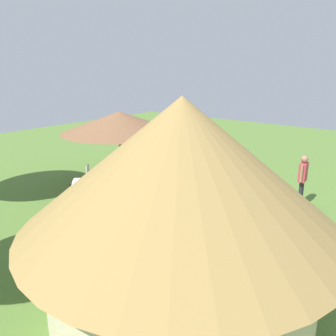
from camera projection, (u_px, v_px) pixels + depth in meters
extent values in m
plane|color=#547832|center=(195.00, 198.00, 12.56)|extent=(36.00, 36.00, 0.00)
cylinder|color=beige|center=(180.00, 272.00, 6.34)|extent=(4.67, 4.67, 1.85)
cone|color=olive|center=(181.00, 164.00, 5.77)|extent=(5.52, 5.52, 2.24)
cylinder|color=#513823|center=(121.00, 161.00, 13.30)|extent=(0.10, 0.10, 2.19)
cone|color=brown|center=(119.00, 122.00, 12.89)|extent=(4.33, 4.33, 0.77)
cube|color=silver|center=(121.00, 170.00, 13.40)|extent=(1.42, 1.03, 0.04)
cylinder|color=silver|center=(123.00, 185.00, 12.86)|extent=(0.06, 0.06, 0.70)
cylinder|color=silver|center=(106.00, 177.00, 13.71)|extent=(0.06, 0.06, 0.70)
cylinder|color=silver|center=(138.00, 181.00, 13.30)|extent=(0.06, 0.06, 0.70)
cylinder|color=silver|center=(121.00, 174.00, 14.15)|extent=(0.06, 0.06, 0.70)
cube|color=white|center=(131.00, 169.00, 14.50)|extent=(0.58, 0.57, 0.04)
cube|color=white|center=(132.00, 162.00, 14.62)|extent=(0.42, 0.22, 0.45)
cylinder|color=white|center=(134.00, 176.00, 14.35)|extent=(0.04, 0.04, 0.45)
cylinder|color=white|center=(125.00, 175.00, 14.44)|extent=(0.04, 0.04, 0.45)
cylinder|color=white|center=(137.00, 173.00, 14.69)|extent=(0.04, 0.04, 0.45)
cylinder|color=white|center=(128.00, 172.00, 14.78)|extent=(0.04, 0.04, 0.45)
cube|color=white|center=(93.00, 177.00, 13.44)|extent=(0.60, 0.61, 0.04)
cube|color=white|center=(88.00, 171.00, 13.38)|extent=(0.32, 0.36, 0.45)
cylinder|color=white|center=(99.00, 181.00, 13.69)|extent=(0.04, 0.04, 0.45)
cylinder|color=white|center=(97.00, 184.00, 13.33)|extent=(0.04, 0.04, 0.45)
cylinder|color=white|center=(90.00, 181.00, 13.68)|extent=(0.04, 0.04, 0.45)
cylinder|color=white|center=(88.00, 184.00, 13.32)|extent=(0.04, 0.04, 0.45)
cube|color=silver|center=(113.00, 186.00, 12.43)|extent=(0.59, 0.59, 0.04)
cube|color=silver|center=(111.00, 181.00, 12.18)|extent=(0.40, 0.26, 0.45)
cylinder|color=silver|center=(110.00, 190.00, 12.69)|extent=(0.04, 0.04, 0.45)
cylinder|color=silver|center=(120.00, 190.00, 12.64)|extent=(0.04, 0.04, 0.45)
cylinder|color=silver|center=(107.00, 193.00, 12.34)|extent=(0.04, 0.04, 0.45)
cylinder|color=silver|center=(117.00, 194.00, 12.29)|extent=(0.04, 0.04, 0.45)
cube|color=silver|center=(150.00, 177.00, 13.46)|extent=(0.60, 0.60, 0.04)
cube|color=silver|center=(155.00, 171.00, 13.39)|extent=(0.30, 0.37, 0.45)
cylinder|color=silver|center=(145.00, 184.00, 13.34)|extent=(0.04, 0.04, 0.45)
cylinder|color=silver|center=(146.00, 181.00, 13.70)|extent=(0.04, 0.04, 0.45)
cylinder|color=silver|center=(154.00, 184.00, 13.33)|extent=(0.04, 0.04, 0.45)
cylinder|color=silver|center=(155.00, 181.00, 13.70)|extent=(0.04, 0.04, 0.45)
cylinder|color=black|center=(141.00, 166.00, 15.09)|extent=(0.12, 0.12, 0.83)
cylinder|color=black|center=(139.00, 165.00, 15.22)|extent=(0.12, 0.12, 0.83)
cube|color=#B13634|center=(140.00, 150.00, 14.96)|extent=(0.49, 0.39, 0.59)
cylinder|color=#9F7159|center=(142.00, 150.00, 14.73)|extent=(0.09, 0.09, 0.55)
cylinder|color=#9F7159|center=(138.00, 148.00, 15.17)|extent=(0.09, 0.09, 0.55)
sphere|color=#9F7159|center=(139.00, 140.00, 14.84)|extent=(0.22, 0.22, 0.22)
cylinder|color=black|center=(171.00, 181.00, 13.13)|extent=(0.11, 0.11, 0.79)
cylinder|color=black|center=(173.00, 182.00, 13.01)|extent=(0.11, 0.11, 0.79)
cube|color=#B9423F|center=(172.00, 164.00, 12.88)|extent=(0.47, 0.37, 0.56)
cylinder|color=#D7B78C|center=(169.00, 162.00, 13.09)|extent=(0.08, 0.08, 0.53)
cylinder|color=#D7B78C|center=(175.00, 165.00, 12.66)|extent=(0.08, 0.08, 0.53)
sphere|color=#D7B78C|center=(172.00, 154.00, 12.77)|extent=(0.21, 0.21, 0.21)
cylinder|color=#24242B|center=(300.00, 194.00, 11.67)|extent=(0.13, 0.13, 0.87)
cylinder|color=#24242B|center=(301.00, 193.00, 11.79)|extent=(0.13, 0.13, 0.87)
cube|color=#B53845|center=(303.00, 172.00, 11.52)|extent=(0.27, 0.49, 0.62)
cylinder|color=#9C6B4F|center=(301.00, 174.00, 11.30)|extent=(0.09, 0.09, 0.58)
cylinder|color=#9C6B4F|center=(305.00, 170.00, 11.74)|extent=(0.09, 0.09, 0.58)
sphere|color=#9C6B4F|center=(305.00, 159.00, 11.40)|extent=(0.24, 0.24, 0.24)
cube|color=#3174B8|center=(183.00, 212.00, 10.79)|extent=(0.59, 0.56, 0.03)
cube|color=white|center=(191.00, 207.00, 10.57)|extent=(0.57, 0.56, 0.33)
cube|color=beige|center=(180.00, 218.00, 10.58)|extent=(0.61, 0.09, 0.22)
cube|color=beige|center=(189.00, 212.00, 10.99)|extent=(0.61, 0.09, 0.22)
cylinder|color=silver|center=(227.00, 168.00, 12.42)|extent=(1.60, 1.01, 0.70)
cylinder|color=black|center=(221.00, 166.00, 12.64)|extent=(0.24, 0.71, 0.71)
cylinder|color=black|center=(233.00, 169.00, 12.22)|extent=(0.24, 0.71, 0.71)
cylinder|color=silver|center=(243.00, 167.00, 11.81)|extent=(0.60, 0.43, 0.51)
cube|color=silver|center=(250.00, 165.00, 11.56)|extent=(0.43, 0.27, 0.20)
cube|color=black|center=(255.00, 167.00, 11.43)|extent=(0.14, 0.14, 0.12)
cube|color=black|center=(244.00, 162.00, 11.76)|extent=(0.37, 0.12, 0.28)
cylinder|color=silver|center=(242.00, 188.00, 12.29)|extent=(0.11, 0.11, 0.81)
cylinder|color=black|center=(241.00, 198.00, 12.40)|extent=(0.13, 0.13, 0.06)
cylinder|color=silver|center=(234.00, 191.00, 12.07)|extent=(0.11, 0.11, 0.81)
cylinder|color=black|center=(234.00, 201.00, 12.17)|extent=(0.13, 0.13, 0.06)
cylinder|color=silver|center=(218.00, 181.00, 13.14)|extent=(0.11, 0.11, 0.81)
cylinder|color=black|center=(218.00, 190.00, 13.25)|extent=(0.13, 0.13, 0.06)
cylinder|color=silver|center=(211.00, 183.00, 12.92)|extent=(0.11, 0.11, 0.81)
cylinder|color=black|center=(211.00, 192.00, 13.02)|extent=(0.13, 0.13, 0.06)
cylinder|color=black|center=(211.00, 166.00, 13.04)|extent=(0.24, 0.10, 0.53)
cylinder|color=silver|center=(181.00, 152.00, 14.83)|extent=(1.80, 1.01, 0.71)
cylinder|color=black|center=(188.00, 152.00, 14.67)|extent=(0.21, 0.73, 0.72)
cylinder|color=black|center=(174.00, 151.00, 14.96)|extent=(0.21, 0.73, 0.72)
cylinder|color=silver|center=(163.00, 145.00, 15.16)|extent=(0.60, 0.41, 0.52)
cube|color=silver|center=(157.00, 141.00, 15.24)|extent=(0.43, 0.25, 0.20)
cube|color=black|center=(154.00, 141.00, 15.33)|extent=(0.14, 0.14, 0.12)
cube|color=black|center=(163.00, 141.00, 15.11)|extent=(0.37, 0.11, 0.28)
cylinder|color=silver|center=(165.00, 166.00, 15.14)|extent=(0.11, 0.11, 0.80)
cylinder|color=black|center=(165.00, 174.00, 15.24)|extent=(0.13, 0.13, 0.06)
cylinder|color=silver|center=(169.00, 164.00, 15.47)|extent=(0.11, 0.11, 0.80)
cylinder|color=black|center=(169.00, 172.00, 15.57)|extent=(0.13, 0.13, 0.06)
cylinder|color=silver|center=(192.00, 170.00, 14.55)|extent=(0.11, 0.11, 0.80)
cylinder|color=black|center=(192.00, 178.00, 14.66)|extent=(0.13, 0.13, 0.06)
cylinder|color=silver|center=(196.00, 167.00, 14.89)|extent=(0.11, 0.11, 0.80)
cylinder|color=black|center=(196.00, 176.00, 14.99)|extent=(0.13, 0.13, 0.06)
cylinder|color=black|center=(200.00, 156.00, 14.45)|extent=(0.24, 0.09, 0.53)
cylinder|color=silver|center=(102.00, 189.00, 10.50)|extent=(1.74, 1.53, 0.67)
cylinder|color=black|center=(91.00, 189.00, 10.51)|extent=(0.47, 0.60, 0.69)
cylinder|color=black|center=(112.00, 189.00, 10.49)|extent=(0.47, 0.60, 0.69)
cylinder|color=silver|center=(129.00, 184.00, 10.42)|extent=(0.62, 0.56, 0.51)
cube|color=silver|center=(139.00, 179.00, 10.36)|extent=(0.43, 0.38, 0.20)
cube|color=black|center=(145.00, 180.00, 10.36)|extent=(0.17, 0.17, 0.12)
cube|color=black|center=(129.00, 178.00, 10.36)|extent=(0.32, 0.25, 0.28)
cylinder|color=silver|center=(125.00, 206.00, 10.82)|extent=(0.11, 0.11, 0.73)
cylinder|color=black|center=(125.00, 216.00, 10.92)|extent=(0.13, 0.13, 0.06)
cylinder|color=silver|center=(123.00, 211.00, 10.47)|extent=(0.11, 0.11, 0.73)
cylinder|color=black|center=(123.00, 221.00, 10.56)|extent=(0.13, 0.13, 0.06)
cylinder|color=silver|center=(84.00, 206.00, 10.87)|extent=(0.11, 0.11, 0.73)
cylinder|color=black|center=(85.00, 215.00, 10.97)|extent=(0.13, 0.13, 0.06)
cylinder|color=silver|center=(81.00, 210.00, 10.52)|extent=(0.11, 0.11, 0.73)
cylinder|color=black|center=(82.00, 220.00, 10.61)|extent=(0.13, 0.13, 0.06)
cylinder|color=black|center=(73.00, 192.00, 10.56)|extent=(0.22, 0.18, 0.53)
cube|color=#A8514C|center=(176.00, 160.00, 17.44)|extent=(1.98, 2.45, 0.08)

